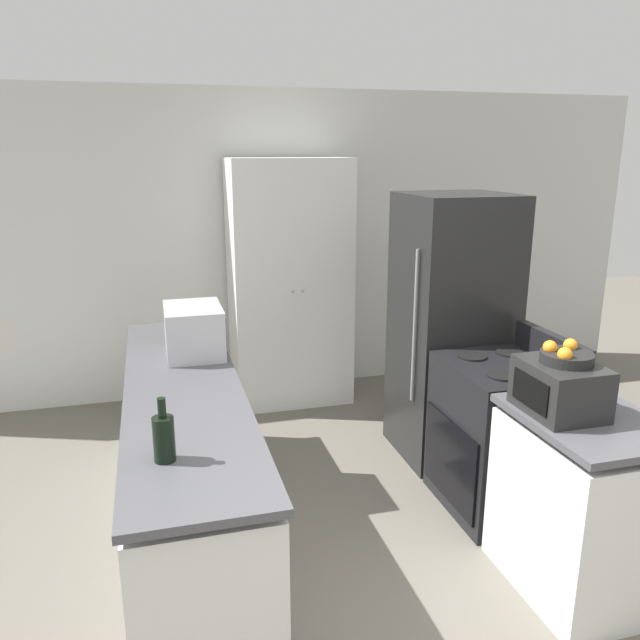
{
  "coord_description": "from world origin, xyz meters",
  "views": [
    {
      "loc": [
        -1.02,
        -1.75,
        2.1
      ],
      "look_at": [
        0.0,
        1.95,
        1.05
      ],
      "focal_mm": 35.0,
      "sensor_mm": 36.0,
      "label": 1
    }
  ],
  "objects_px": {
    "refrigerator": "(451,329)",
    "toaster_oven": "(560,388)",
    "pantry_cabinet": "(289,283)",
    "microwave": "(194,330)",
    "wine_bottle": "(164,437)",
    "stove": "(501,435)",
    "fruit_bowl": "(566,356)"
  },
  "relations": [
    {
      "from": "stove",
      "to": "wine_bottle",
      "type": "relative_size",
      "value": 4.0
    },
    {
      "from": "stove",
      "to": "refrigerator",
      "type": "bearing_deg",
      "value": 88.31
    },
    {
      "from": "stove",
      "to": "refrigerator",
      "type": "height_order",
      "value": "refrigerator"
    },
    {
      "from": "pantry_cabinet",
      "to": "microwave",
      "type": "xyz_separation_m",
      "value": [
        -0.88,
        -1.33,
        0.03
      ]
    },
    {
      "from": "stove",
      "to": "toaster_oven",
      "type": "xyz_separation_m",
      "value": [
        -0.14,
        -0.66,
        0.57
      ]
    },
    {
      "from": "microwave",
      "to": "pantry_cabinet",
      "type": "bearing_deg",
      "value": 56.42
    },
    {
      "from": "pantry_cabinet",
      "to": "microwave",
      "type": "distance_m",
      "value": 1.6
    },
    {
      "from": "microwave",
      "to": "toaster_oven",
      "type": "relative_size",
      "value": 1.16
    },
    {
      "from": "stove",
      "to": "microwave",
      "type": "relative_size",
      "value": 2.39
    },
    {
      "from": "toaster_oven",
      "to": "fruit_bowl",
      "type": "height_order",
      "value": "fruit_bowl"
    },
    {
      "from": "microwave",
      "to": "fruit_bowl",
      "type": "distance_m",
      "value": 2.08
    },
    {
      "from": "refrigerator",
      "to": "wine_bottle",
      "type": "height_order",
      "value": "refrigerator"
    },
    {
      "from": "pantry_cabinet",
      "to": "refrigerator",
      "type": "height_order",
      "value": "pantry_cabinet"
    },
    {
      "from": "toaster_oven",
      "to": "fruit_bowl",
      "type": "xyz_separation_m",
      "value": [
        0.02,
        0.01,
        0.16
      ]
    },
    {
      "from": "toaster_oven",
      "to": "fruit_bowl",
      "type": "relative_size",
      "value": 1.58
    },
    {
      "from": "pantry_cabinet",
      "to": "microwave",
      "type": "bearing_deg",
      "value": -123.58
    },
    {
      "from": "pantry_cabinet",
      "to": "toaster_oven",
      "type": "distance_m",
      "value": 2.76
    },
    {
      "from": "refrigerator",
      "to": "microwave",
      "type": "xyz_separation_m",
      "value": [
        -1.74,
        -0.07,
        0.14
      ]
    },
    {
      "from": "pantry_cabinet",
      "to": "refrigerator",
      "type": "distance_m",
      "value": 1.53
    },
    {
      "from": "pantry_cabinet",
      "to": "stove",
      "type": "height_order",
      "value": "pantry_cabinet"
    },
    {
      "from": "fruit_bowl",
      "to": "wine_bottle",
      "type": "bearing_deg",
      "value": -179.91
    },
    {
      "from": "refrigerator",
      "to": "fruit_bowl",
      "type": "xyz_separation_m",
      "value": [
        -0.14,
        -1.4,
        0.27
      ]
    },
    {
      "from": "refrigerator",
      "to": "fruit_bowl",
      "type": "height_order",
      "value": "refrigerator"
    },
    {
      "from": "pantry_cabinet",
      "to": "toaster_oven",
      "type": "relative_size",
      "value": 5.34
    },
    {
      "from": "stove",
      "to": "fruit_bowl",
      "type": "xyz_separation_m",
      "value": [
        -0.12,
        -0.66,
        0.72
      ]
    },
    {
      "from": "pantry_cabinet",
      "to": "wine_bottle",
      "type": "xyz_separation_m",
      "value": [
        -1.11,
        -2.67,
        -0.02
      ]
    },
    {
      "from": "microwave",
      "to": "toaster_oven",
      "type": "distance_m",
      "value": 2.07
    },
    {
      "from": "refrigerator",
      "to": "toaster_oven",
      "type": "bearing_deg",
      "value": -96.44
    },
    {
      "from": "refrigerator",
      "to": "wine_bottle",
      "type": "xyz_separation_m",
      "value": [
        -1.96,
        -1.4,
        0.09
      ]
    },
    {
      "from": "wine_bottle",
      "to": "stove",
      "type": "bearing_deg",
      "value": 18.78
    },
    {
      "from": "microwave",
      "to": "fruit_bowl",
      "type": "relative_size",
      "value": 1.84
    },
    {
      "from": "pantry_cabinet",
      "to": "refrigerator",
      "type": "xyz_separation_m",
      "value": [
        0.85,
        -1.27,
        -0.11
      ]
    }
  ]
}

